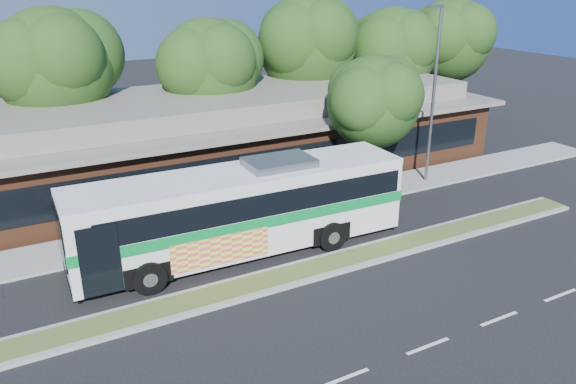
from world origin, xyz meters
The scene contains 13 objects.
ground centered at (0.00, 0.00, 0.00)m, with size 120.00×120.00×0.00m, color black.
median_strip centered at (0.00, 0.60, 0.07)m, with size 26.00×1.10×0.15m, color #415725.
sidewalk centered at (0.00, 6.40, 0.06)m, with size 44.00×2.60×0.12m, color gray.
plaza_building centered at (0.00, 12.99, 2.13)m, with size 33.20×11.20×4.45m.
lamp_post centered at (9.56, 6.00, 4.90)m, with size 0.93×0.18×9.07m.
tree_bg_b centered at (-6.57, 16.14, 6.14)m, with size 6.69×6.00×9.00m.
tree_bg_c centered at (1.40, 15.13, 5.59)m, with size 6.24×5.60×8.26m.
tree_bg_d centered at (8.45, 16.15, 6.42)m, with size 6.91×6.20×9.37m.
tree_bg_e centered at (14.42, 15.14, 5.74)m, with size 6.47×5.80×8.50m.
tree_bg_f centered at (20.43, 16.14, 6.06)m, with size 6.69×6.00×8.92m.
transit_bus centered at (-2.31, 3.20, 2.07)m, with size 13.32×3.39×3.71m.
sedan centered at (-10.37, 9.86, 0.75)m, with size 2.11×5.19×1.51m, color #A8A8AF.
sidewalk_tree centered at (6.32, 6.31, 4.77)m, with size 5.01×4.49×6.92m.
Camera 1 is at (-10.36, -15.28, 10.37)m, focal length 35.00 mm.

